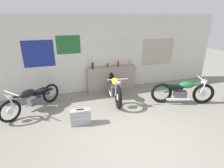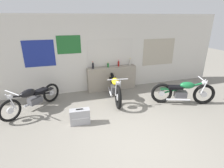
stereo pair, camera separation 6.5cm
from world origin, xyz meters
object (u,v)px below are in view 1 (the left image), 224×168
Objects in this scene: bottle_left_center at (108,65)px; bottle_center at (118,63)px; hard_case_silver at (80,117)px; motorcycle_green at (183,91)px; bottle_right_center at (130,62)px; motorcycle_black at (32,99)px; bottle_leftmost at (93,65)px; motorcycle_yellow at (114,87)px.

bottle_left_center is 0.42m from bottle_center.
motorcycle_green is at bearing 3.58° from hard_case_silver.
motorcycle_black is (-3.52, -0.90, -0.64)m from bottle_right_center.
motorcycle_green is (1.59, -1.84, -0.62)m from bottle_center.
motorcycle_black is at bearing -161.38° from bottle_left_center.
bottle_leftmost is at bearing -178.73° from bottle_center.
bottle_center is at bearing -179.79° from bottle_right_center.
bottle_right_center reaches higher than bottle_leftmost.
bottle_right_center reaches higher than bottle_left_center.
motorcycle_yellow reaches higher than motorcycle_black.
bottle_center reaches higher than motorcycle_yellow.
motorcycle_black is at bearing -165.67° from bottle_right_center.
motorcycle_green is at bearing -26.08° from motorcycle_yellow.
hard_case_silver is (-1.78, -2.05, -0.82)m from bottle_center.
bottle_leftmost is at bearing 144.88° from motorcycle_green.
bottle_left_center reaches higher than motorcycle_black.
bottle_left_center is 2.84m from motorcycle_black.
bottle_center is (1.00, 0.02, -0.01)m from bottle_leftmost.
motorcycle_black is (-2.63, -0.89, -0.60)m from bottle_left_center.
bottle_left_center is 0.89m from bottle_right_center.
bottle_right_center is 0.14× the size of motorcycle_yellow.
hard_case_silver is (-1.35, -1.20, -0.22)m from motorcycle_yellow.
bottle_leftmost is at bearing -179.07° from bottle_right_center.
hard_case_silver is (-3.37, -0.21, -0.20)m from motorcycle_green.
motorcycle_black is (-4.64, 0.95, -0.01)m from motorcycle_green.
bottle_center is 0.47× the size of hard_case_silver.
bottle_left_center is 0.78× the size of bottle_center.
bottle_leftmost reaches higher than motorcycle_yellow.
bottle_right_center is (0.89, 0.01, 0.04)m from bottle_left_center.
bottle_center reaches higher than bottle_left_center.
bottle_left_center is at bearing -179.15° from bottle_right_center.
bottle_left_center is 0.10× the size of motorcycle_green.
motorcycle_green is at bearing -11.52° from motorcycle_black.
motorcycle_black is (-2.62, -0.04, -0.03)m from motorcycle_yellow.
hard_case_silver is (-0.78, -2.03, -0.82)m from bottle_leftmost.
motorcycle_yellow reaches higher than motorcycle_green.
bottle_right_center reaches higher than bottle_center.
motorcycle_yellow is 1.07× the size of motorcycle_green.
bottle_left_center is (0.58, 0.01, -0.03)m from bottle_leftmost.
bottle_right_center is at bearing 42.40° from hard_case_silver.
motorcycle_green is at bearing -35.12° from bottle_leftmost.
bottle_leftmost reaches higher than bottle_left_center.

